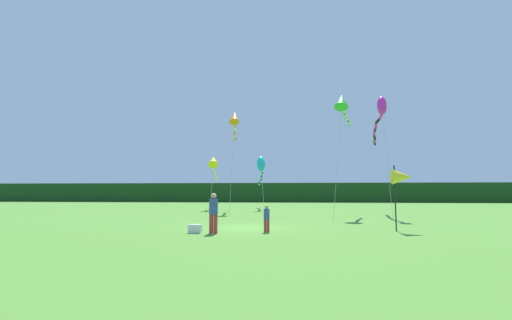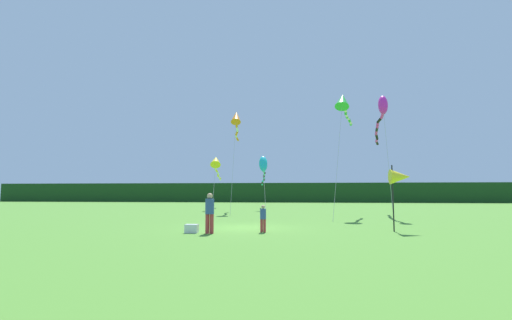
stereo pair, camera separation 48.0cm
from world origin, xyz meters
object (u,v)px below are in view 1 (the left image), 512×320
Objects in this scene: banner_flag_pole at (402,177)px; kite_green at (342,103)px; kite_cyan at (261,167)px; person_child at (267,217)px; person_adult at (213,211)px; cooler_box at (195,229)px; kite_orange at (235,119)px; kite_magenta at (380,113)px; kite_yellow at (214,163)px.

kite_green is at bearing 97.36° from banner_flag_pole.
person_child is at bearing -85.00° from kite_cyan.
cooler_box is (-0.84, 0.14, -0.79)m from person_adult.
kite_magenta is at bearing -21.14° from kite_orange.
person_child is 15.03m from kite_magenta.
person_child is 0.12× the size of kite_yellow.
kite_orange is at bearing -114.00° from kite_cyan.
kite_cyan is at bearing 88.46° from person_adult.
kite_cyan is (2.08, 4.67, -4.05)m from kite_orange.
kite_green is at bearing 63.36° from person_child.
kite_yellow is 1.08× the size of kite_green.
cooler_box is 0.06× the size of kite_green.
kite_magenta is 0.92× the size of kite_cyan.
kite_green is (-2.88, -0.46, 0.75)m from kite_magenta.
kite_cyan is at bearing 113.01° from banner_flag_pole.
kite_orange is at bearing 150.63° from kite_green.
kite_green is (8.23, 10.74, 8.29)m from cooler_box.
cooler_box is at bearing -87.52° from kite_orange.
person_adult is at bearing -77.86° from kite_yellow.
kite_green is at bearing -29.37° from kite_orange.
kite_green is (5.10, 10.16, 7.80)m from person_child.
kite_orange is (-10.10, 14.23, 5.98)m from banner_flag_pole.
person_child is 0.13× the size of kite_orange.
kite_magenta is 13.79m from kite_cyan.
kite_magenta is 1.01× the size of kite_green.
person_adult is 17.64m from kite_orange.
kite_green reaches higher than kite_magenta.
kite_green reaches higher than kite_yellow.
cooler_box is at bearing -134.75° from kite_magenta.
person_adult is 0.19× the size of kite_magenta.
kite_orange is (-1.52, 15.90, 7.49)m from person_adult.
kite_orange reaches higher than person_adult.
banner_flag_pole is 0.30× the size of kite_cyan.
cooler_box is at bearing -93.91° from kite_cyan.
banner_flag_pole is 0.30× the size of kite_yellow.
kite_yellow is 17.33m from kite_magenta.
kite_green is at bearing -54.78° from kite_cyan.
person_adult is 0.17× the size of kite_yellow.
person_child is at bearing -71.19° from kite_yellow.
kite_yellow is (-2.82, 4.30, -3.64)m from kite_orange.
cooler_box is 17.48m from kite_magenta.
person_adult is at bearing -124.17° from kite_green.
person_adult is at bearing -84.52° from kite_orange.
person_child is at bearing -75.90° from kite_orange.
person_adult is at bearing -91.54° from kite_cyan.
person_child is 0.13× the size of kite_magenta.
banner_flag_pole is at bearing -66.99° from kite_cyan.
kite_magenta is at bearing -43.53° from kite_cyan.
banner_flag_pole is (8.58, 1.67, 1.50)m from person_adult.
person_adult is 21.01m from kite_yellow.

